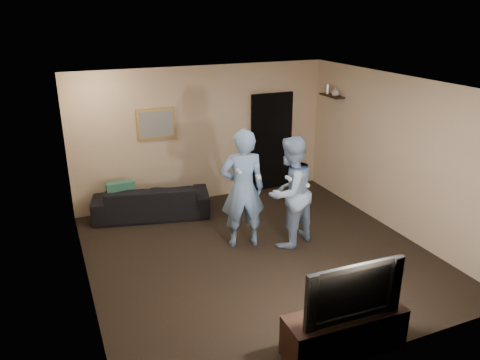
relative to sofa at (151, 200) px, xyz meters
name	(u,v)px	position (x,y,z in m)	size (l,w,h in m)	color
ground	(258,254)	(1.17, -2.07, -0.30)	(5.00, 5.00, 0.00)	black
ceiling	(261,85)	(1.17, -2.07, 2.30)	(5.00, 5.00, 0.04)	silver
wall_back	(203,135)	(1.17, 0.43, 1.00)	(5.00, 0.04, 2.60)	tan
wall_front	(368,254)	(1.17, -4.57, 1.00)	(5.00, 0.04, 2.60)	tan
wall_left	(80,202)	(-1.33, -2.07, 1.00)	(0.04, 5.00, 2.60)	tan
wall_right	(396,155)	(3.67, -2.07, 1.00)	(0.04, 5.00, 2.60)	tan
sofa	(151,200)	(0.00, 0.00, 0.00)	(2.06, 0.81, 0.60)	black
throw_pillow	(121,195)	(-0.52, 0.00, 0.18)	(0.49, 0.16, 0.49)	#1B5340
painting_frame	(156,124)	(0.27, 0.40, 1.30)	(0.72, 0.05, 0.57)	olive
painting_canvas	(157,124)	(0.27, 0.37, 1.30)	(0.62, 0.01, 0.47)	slate
doorway	(271,142)	(2.62, 0.40, 0.70)	(0.90, 0.06, 2.00)	black
light_switch	(245,131)	(2.02, 0.40, 1.00)	(0.08, 0.02, 0.12)	silver
wall_shelf	(332,96)	(3.56, -0.27, 1.69)	(0.20, 0.60, 0.03)	black
shelf_vase	(335,92)	(3.56, -0.38, 1.78)	(0.15, 0.15, 0.16)	silver
shelf_figurine	(328,89)	(3.56, -0.11, 1.79)	(0.06, 0.06, 0.18)	white
tv_console	(344,332)	(1.11, -4.40, -0.05)	(1.36, 0.44, 0.49)	black
television	(348,287)	(1.11, -4.40, 0.52)	(1.14, 0.15, 0.66)	black
wii_player_left	(243,189)	(1.08, -1.67, 0.65)	(0.78, 0.60, 1.91)	#688BB5
wii_player_right	(290,192)	(1.77, -1.93, 0.59)	(1.05, 0.94, 1.78)	#8AA5C9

